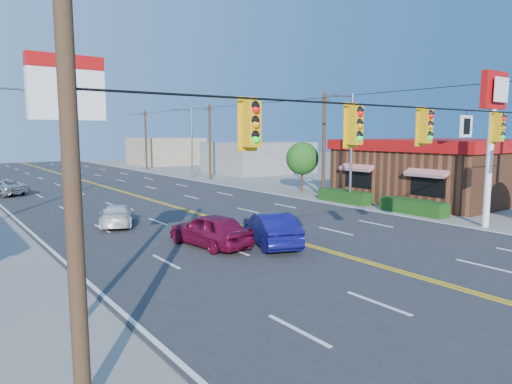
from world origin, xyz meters
TOP-DOWN VIEW (x-y plane):
  - ground at (0.00, 0.00)m, footprint 160.00×160.00m
  - road at (0.00, 20.00)m, footprint 20.00×120.00m
  - signal_span at (-0.12, 0.00)m, footprint 24.32×0.34m
  - kfc at (19.90, 12.00)m, footprint 16.30×12.40m
  - kfc_pylon at (11.00, 4.00)m, footprint 2.20×0.36m
  - pizza_hut_sign at (-11.00, 4.00)m, footprint 1.90×0.30m
  - streetlight_se at (10.79, 14.00)m, footprint 2.55×0.25m
  - streetlight_ne at (10.79, 38.00)m, footprint 2.55×0.25m
  - utility_pole_near at (12.20, 18.00)m, footprint 0.28×0.28m
  - utility_pole_mid at (12.20, 36.00)m, footprint 0.28×0.28m
  - utility_pole_far at (12.20, 54.00)m, footprint 0.28×0.28m
  - tree_kfc_rear at (13.50, 22.00)m, footprint 2.94×2.94m
  - bld_east_mid at (22.00, 40.00)m, footprint 12.00×10.00m
  - bld_east_far at (19.00, 62.00)m, footprint 10.00×10.00m
  - car_magenta at (-3.74, 9.16)m, footprint 2.38×4.72m
  - car_blue at (-1.33, 7.70)m, footprint 3.18×4.90m
  - car_white at (-5.52, 16.27)m, footprint 3.23×4.46m
  - car_silver at (-8.88, 34.29)m, footprint 3.86×5.27m

SIDE VIEW (x-z plane):
  - ground at x=0.00m, z-range 0.00..0.00m
  - road at x=0.00m, z-range 0.00..0.06m
  - car_white at x=-5.52m, z-range 0.00..1.20m
  - car_silver at x=-8.88m, z-range 0.00..1.33m
  - car_blue at x=-1.33m, z-range 0.00..1.52m
  - car_magenta at x=-3.74m, z-range 0.00..1.54m
  - bld_east_mid at x=22.00m, z-range 0.00..4.00m
  - bld_east_far at x=19.00m, z-range 0.00..4.40m
  - kfc at x=19.90m, z-range 0.03..4.73m
  - tree_kfc_rear at x=13.50m, z-range 0.73..5.14m
  - utility_pole_near at x=12.20m, z-range 0.00..8.40m
  - utility_pole_mid at x=12.20m, z-range 0.00..8.40m
  - utility_pole_far at x=12.20m, z-range 0.00..8.40m
  - streetlight_se at x=10.79m, z-range 0.51..8.51m
  - streetlight_ne at x=10.79m, z-range 0.51..8.51m
  - signal_span at x=-0.12m, z-range 0.39..9.39m
  - pizza_hut_sign at x=-11.00m, z-range 1.76..8.61m
  - kfc_pylon at x=11.00m, z-range 1.79..10.29m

